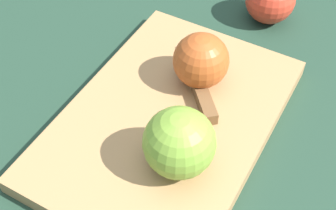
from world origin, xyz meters
The scene contains 5 objects.
ground_plane centered at (0.00, 0.00, 0.00)m, with size 4.00×4.00×0.00m, color #1E3828.
cutting_board centered at (0.00, 0.00, 0.01)m, with size 0.39×0.29×0.02m.
apple_half_left centered at (-0.06, -0.04, 0.06)m, with size 0.08×0.08×0.08m.
apple_half_right centered at (0.07, -0.02, 0.06)m, with size 0.07×0.07×0.07m.
knife centered at (0.04, -0.03, 0.03)m, with size 0.13×0.10×0.02m.
Camera 1 is at (-0.35, -0.14, 0.48)m, focal length 50.00 mm.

